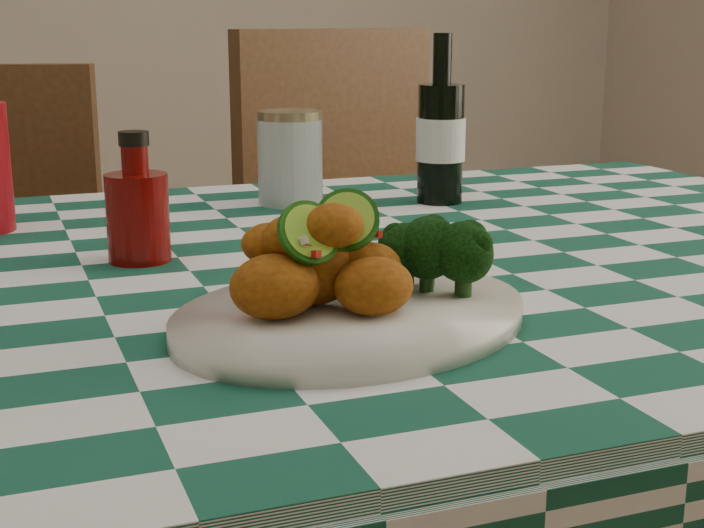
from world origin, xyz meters
name	(u,v)px	position (x,y,z in m)	size (l,w,h in m)	color
plate	(352,317)	(-0.01, -0.24, 0.80)	(0.33, 0.26, 0.02)	silver
fried_chicken_pile	(330,257)	(-0.03, -0.24, 0.85)	(0.14, 0.10, 0.09)	#A4580F
broccoli_side	(437,258)	(0.07, -0.23, 0.84)	(0.09, 0.09, 0.07)	black
ketchup_bottle	(137,197)	(-0.14, 0.06, 0.86)	(0.07, 0.07, 0.14)	#600604
mason_jar	(290,158)	(0.11, 0.33, 0.85)	(0.09, 0.09, 0.13)	#B2BCBA
beer_bottle	(441,119)	(0.31, 0.27, 0.90)	(0.07, 0.07, 0.24)	black
wooden_chair_right	(397,295)	(0.45, 0.73, 0.51)	(0.47, 0.49, 1.02)	#472814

